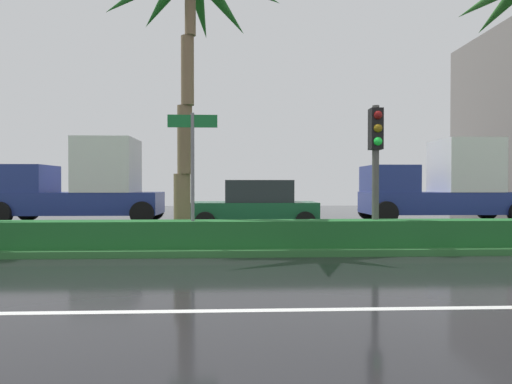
{
  "coord_description": "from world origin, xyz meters",
  "views": [
    {
      "loc": [
        0.91,
        -3.47,
        1.55
      ],
      "look_at": [
        1.49,
        10.25,
        1.34
      ],
      "focal_mm": 31.31,
      "sensor_mm": 36.0,
      "label": 1
    }
  ],
  "objects_px": {
    "traffic_signal_median_right": "(376,149)",
    "car_in_traffic_second": "(256,206)",
    "street_name_sign": "(193,161)",
    "box_truck_following": "(442,185)",
    "box_truck_lead": "(84,185)"
  },
  "relations": [
    {
      "from": "traffic_signal_median_right",
      "to": "car_in_traffic_second",
      "type": "bearing_deg",
      "value": 116.2
    },
    {
      "from": "street_name_sign",
      "to": "box_truck_following",
      "type": "height_order",
      "value": "box_truck_following"
    },
    {
      "from": "traffic_signal_median_right",
      "to": "box_truck_following",
      "type": "distance_m",
      "value": 9.8
    },
    {
      "from": "street_name_sign",
      "to": "box_truck_lead",
      "type": "height_order",
      "value": "box_truck_lead"
    },
    {
      "from": "street_name_sign",
      "to": "car_in_traffic_second",
      "type": "relative_size",
      "value": 0.7
    },
    {
      "from": "street_name_sign",
      "to": "box_truck_following",
      "type": "distance_m",
      "value": 12.82
    },
    {
      "from": "traffic_signal_median_right",
      "to": "street_name_sign",
      "type": "xyz_separation_m",
      "value": [
        -4.22,
        -0.32,
        -0.31
      ]
    },
    {
      "from": "box_truck_lead",
      "to": "car_in_traffic_second",
      "type": "xyz_separation_m",
      "value": [
        6.95,
        -3.05,
        -0.72
      ]
    },
    {
      "from": "street_name_sign",
      "to": "box_truck_following",
      "type": "relative_size",
      "value": 0.47
    },
    {
      "from": "box_truck_lead",
      "to": "traffic_signal_median_right",
      "type": "bearing_deg",
      "value": 138.96
    },
    {
      "from": "traffic_signal_median_right",
      "to": "box_truck_following",
      "type": "bearing_deg",
      "value": 56.48
    },
    {
      "from": "street_name_sign",
      "to": "box_truck_lead",
      "type": "distance_m",
      "value": 10.14
    },
    {
      "from": "box_truck_lead",
      "to": "car_in_traffic_second",
      "type": "bearing_deg",
      "value": 156.29
    },
    {
      "from": "traffic_signal_median_right",
      "to": "car_in_traffic_second",
      "type": "height_order",
      "value": "traffic_signal_median_right"
    },
    {
      "from": "traffic_signal_median_right",
      "to": "box_truck_following",
      "type": "relative_size",
      "value": 0.51
    }
  ]
}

